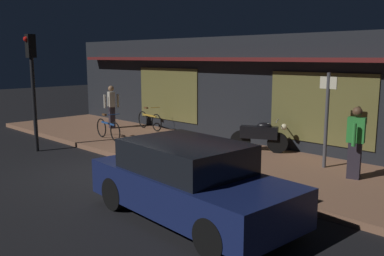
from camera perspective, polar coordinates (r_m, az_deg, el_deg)
ground_plane at (r=11.04m, az=-11.45°, el=-5.94°), size 60.00×60.00×0.00m
sidewalk_slab at (r=12.87m, az=-0.30°, el=-3.16°), size 18.00×4.00×0.15m
storefront_building at (r=15.17m, az=8.83°, el=5.30°), size 18.00×3.30×3.60m
motorcycle at (r=12.53m, az=9.24°, el=-0.97°), size 1.57×0.93×0.97m
bicycle_parked at (r=16.24m, az=-5.79°, el=1.05°), size 1.65×0.42×0.91m
bicycle_extra at (r=14.53m, az=-11.33°, el=-0.12°), size 1.65×0.42×0.91m
person_photographer at (r=16.72m, az=-10.88°, el=2.96°), size 0.43×0.60×1.67m
person_bystander at (r=10.28m, az=21.33°, el=-1.69°), size 0.42×0.61×1.67m
sign_post at (r=10.99m, az=17.85°, el=1.76°), size 0.44×0.09×2.40m
traffic_light_pole at (r=13.77m, az=-20.91°, el=7.15°), size 0.24×0.33×3.60m
parked_car_near at (r=7.67m, az=-0.36°, el=-7.25°), size 4.21×2.03×1.42m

